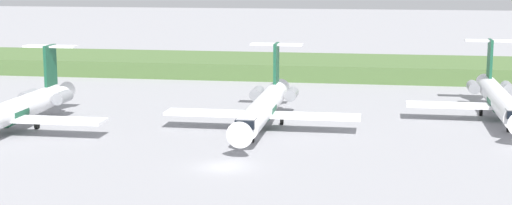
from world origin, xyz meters
TOP-DOWN VIEW (x-y plane):
  - ground_plane at (0.00, 30.00)m, footprint 500.00×500.00m
  - grass_berm at (0.00, 65.04)m, footprint 320.00×20.00m
  - regional_jet_second at (-27.09, 11.82)m, footprint 22.81×31.00m
  - regional_jet_third at (0.92, 18.92)m, footprint 22.81×31.00m
  - regional_jet_fourth at (29.05, 28.81)m, footprint 22.81×31.00m

SIDE VIEW (x-z plane):
  - ground_plane at x=0.00m, z-range 0.00..0.00m
  - grass_berm at x=0.00m, z-range 0.00..2.77m
  - regional_jet_second at x=-27.09m, z-range -1.96..7.04m
  - regional_jet_third at x=0.92m, z-range -1.96..7.04m
  - regional_jet_fourth at x=29.05m, z-range -1.96..7.04m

